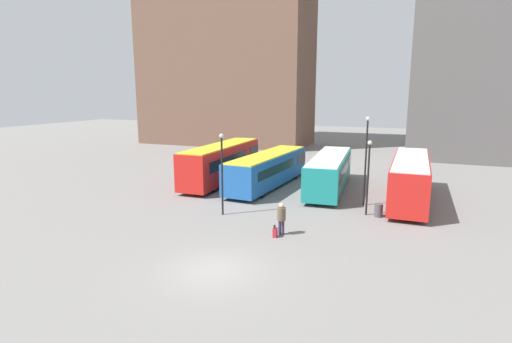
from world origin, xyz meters
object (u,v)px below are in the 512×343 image
Objects in this scene: traveler at (281,216)px; lamp_post_1 at (368,171)px; bus_0 at (222,162)px; bus_1 at (269,168)px; lamp_post_0 at (222,167)px; bus_3 at (410,178)px; suitcase at (275,232)px; lamp_post_2 at (366,154)px; trash_bin at (379,210)px; bus_2 at (330,171)px.

lamp_post_1 reaches higher than traveler.
lamp_post_1 reaches higher than bus_0.
traveler is at bearing -152.97° from bus_1.
lamp_post_0 is at bearing 59.76° from traveler.
lamp_post_1 is (-2.47, -4.77, 1.17)m from bus_3.
suitcase is (-6.61, -10.78, -1.47)m from bus_3.
trash_bin is at bearing -62.82° from lamp_post_2.
bus_3 reaches higher than traveler.
lamp_post_0 is (0.05, -8.75, 1.61)m from bus_1.
trash_bin is at bearing -8.28° from lamp_post_1.
bus_1 is 5.09m from bus_2.
bus_3 is 4.27m from lamp_post_2.
lamp_post_2 is at bearing 130.55° from bus_3.
lamp_post_1 reaches higher than bus_2.
suitcase is 0.12× the size of lamp_post_2.
lamp_post_1 is at bearing -113.88° from bus_0.
lamp_post_0 is at bearing -145.30° from lamp_post_2.
suitcase is 9.67m from lamp_post_2.
bus_0 is 9.94m from lamp_post_0.
lamp_post_0 is at bearing 54.06° from suitcase.
bus_3 is at bearing -93.75° from bus_0.
suitcase is (8.92, -11.42, -1.54)m from bus_0.
lamp_post_2 reaches higher than lamp_post_1.
bus_2 reaches higher than trash_bin.
bus_0 is 13.84× the size of trash_bin.
lamp_post_2 is 4.16m from trash_bin.
bus_2 is 11.59m from traveler.
suitcase is 0.15× the size of lamp_post_1.
lamp_post_0 is at bearing -160.76° from trash_bin.
bus_2 is 12.13m from suitcase.
bus_1 is 12.31m from suitcase.
bus_0 reaches higher than traveler.
traveler is at bearing -125.42° from lamp_post_1.
bus_0 is at bearing 87.62° from bus_3.
bus_0 is at bearing 157.50° from lamp_post_1.
bus_2 is at bearing 62.14° from lamp_post_0.
lamp_post_1 is 2.42m from lamp_post_2.
traveler is at bearing 174.01° from bus_2.
lamp_post_1 is (8.69, -5.35, 1.38)m from bus_1.
lamp_post_0 reaches higher than bus_2.
suitcase is at bearing -129.83° from trash_bin.
trash_bin is (4.72, 5.43, -0.66)m from traveler.
bus_1 is 10.30m from lamp_post_1.
lamp_post_2 reaches higher than traveler.
bus_2 is 15.82× the size of suitcase.
traveler is (-6.40, -10.31, -0.64)m from bus_3.
lamp_post_2 is at bearing -107.00° from bus_1.
suitcase is at bearing -30.14° from lamp_post_0.
lamp_post_1 reaches higher than suitcase.
lamp_post_2 is (-2.91, -2.49, 1.88)m from bus_3.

